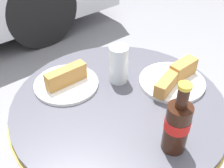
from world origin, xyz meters
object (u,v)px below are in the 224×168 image
at_px(bistro_table, 118,134).
at_px(lunch_plate_near, 66,81).
at_px(cola_bottle_left, 177,125).
at_px(drinking_glass, 119,66).
at_px(lunch_plate_far, 174,79).

bearing_deg(bistro_table, lunch_plate_near, 116.35).
bearing_deg(cola_bottle_left, drinking_glass, 76.43).
xyz_separation_m(bistro_table, drinking_glass, (0.07, 0.09, 0.22)).
bearing_deg(drinking_glass, lunch_plate_near, 150.65).
height_order(bistro_table, lunch_plate_far, lunch_plate_far).
relative_size(cola_bottle_left, drinking_glass, 1.61).
height_order(bistro_table, cola_bottle_left, cola_bottle_left).
xyz_separation_m(bistro_table, cola_bottle_left, (-0.01, -0.23, 0.24)).
bearing_deg(lunch_plate_near, drinking_glass, -29.35).
height_order(drinking_glass, lunch_plate_far, drinking_glass).
bearing_deg(drinking_glass, bistro_table, -129.47).
bearing_deg(drinking_glass, cola_bottle_left, -103.57).
height_order(bistro_table, lunch_plate_near, lunch_plate_near).
distance_m(drinking_glass, lunch_plate_near, 0.19).
xyz_separation_m(bistro_table, lunch_plate_near, (-0.09, 0.18, 0.18)).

